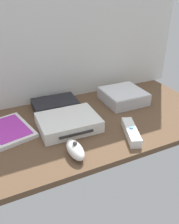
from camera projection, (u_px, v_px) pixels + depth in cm
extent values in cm
cube|color=brown|center=(90.00, 124.00, 89.97)|extent=(100.00, 48.00, 2.00)
cube|color=silver|center=(63.00, 23.00, 93.57)|extent=(110.00, 1.20, 64.00)
cube|color=white|center=(68.00, 122.00, 84.57)|extent=(21.59, 16.79, 4.40)
cube|color=#2D2D2D|center=(77.00, 134.00, 77.97)|extent=(12.01, 1.06, 0.80)
cube|color=silver|center=(123.00, 96.00, 103.18)|extent=(17.26, 17.26, 5.00)
cube|color=silver|center=(124.00, 91.00, 101.91)|extent=(16.57, 16.57, 0.30)
cube|color=white|center=(9.00, 130.00, 82.90)|extent=(17.30, 21.44, 1.40)
cube|color=#B233B2|center=(9.00, 128.00, 82.53)|extent=(14.35, 18.32, 0.16)
cube|color=black|center=(55.00, 104.00, 98.21)|extent=(18.46, 12.70, 3.40)
cube|color=#19D833|center=(59.00, 111.00, 93.21)|extent=(8.01, 0.71, 0.60)
cube|color=white|center=(131.00, 132.00, 80.42)|extent=(8.55, 15.12, 3.00)
cylinder|color=#387FDB|center=(131.00, 128.00, 79.61)|extent=(1.40, 1.40, 0.40)
ellipsoid|color=white|center=(75.00, 150.00, 71.03)|extent=(4.41, 10.00, 4.00)
sphere|color=#4C4C4C|center=(75.00, 143.00, 69.88)|extent=(1.40, 1.40, 1.40)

